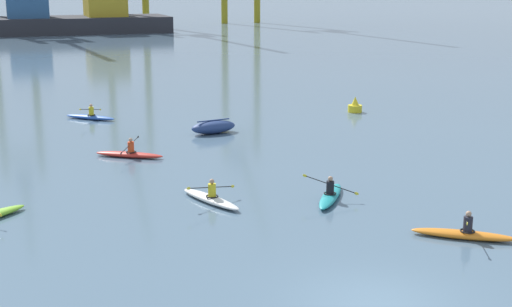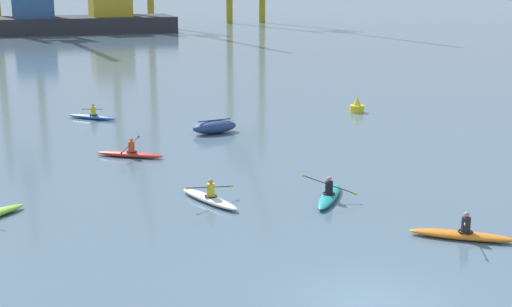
# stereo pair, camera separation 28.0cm
# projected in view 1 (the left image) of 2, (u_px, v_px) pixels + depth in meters

# --- Properties ---
(ground_plane) EXTENTS (800.00, 800.00, 0.00)m
(ground_plane) POSITION_uv_depth(u_px,v_px,m) (376.00, 306.00, 18.59)
(ground_plane) COLOR slate
(container_barge) EXTENTS (42.57, 11.22, 7.53)m
(container_barge) POSITION_uv_depth(u_px,v_px,m) (31.00, 18.00, 108.36)
(container_barge) COLOR #28282D
(container_barge) RESTS_ON ground
(capsized_dinghy) EXTENTS (2.75, 1.54, 0.76)m
(capsized_dinghy) POSITION_uv_depth(u_px,v_px,m) (213.00, 127.00, 39.15)
(capsized_dinghy) COLOR navy
(capsized_dinghy) RESTS_ON ground
(channel_buoy) EXTENTS (0.90, 0.90, 1.00)m
(channel_buoy) POSITION_uv_depth(u_px,v_px,m) (355.00, 107.00, 45.35)
(channel_buoy) COLOR yellow
(channel_buoy) RESTS_ON ground
(kayak_red) EXTENTS (3.18, 2.34, 0.95)m
(kayak_red) POSITION_uv_depth(u_px,v_px,m) (129.00, 154.00, 33.94)
(kayak_red) COLOR red
(kayak_red) RESTS_ON ground
(kayak_teal) EXTENTS (2.47, 3.11, 0.96)m
(kayak_teal) POSITION_uv_depth(u_px,v_px,m) (330.00, 195.00, 27.48)
(kayak_teal) COLOR teal
(kayak_teal) RESTS_ON ground
(kayak_white) EXTENTS (2.14, 3.39, 0.95)m
(kayak_white) POSITION_uv_depth(u_px,v_px,m) (211.00, 198.00, 27.10)
(kayak_white) COLOR silver
(kayak_white) RESTS_ON ground
(kayak_orange) EXTENTS (3.12, 2.46, 0.95)m
(kayak_orange) POSITION_uv_depth(u_px,v_px,m) (464.00, 233.00, 23.36)
(kayak_orange) COLOR orange
(kayak_orange) RESTS_ON ground
(kayak_blue) EXTENTS (2.96, 2.68, 0.95)m
(kayak_blue) POSITION_uv_depth(u_px,v_px,m) (90.00, 117.00, 43.07)
(kayak_blue) COLOR #2856B2
(kayak_blue) RESTS_ON ground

